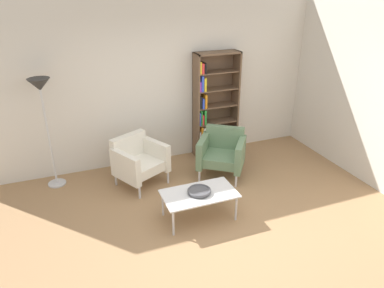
{
  "coord_description": "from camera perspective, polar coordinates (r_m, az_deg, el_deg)",
  "views": [
    {
      "loc": [
        -1.66,
        -3.38,
        3.04
      ],
      "look_at": [
        -0.03,
        0.84,
        0.95
      ],
      "focal_mm": 33.76,
      "sensor_mm": 36.0,
      "label": 1
    }
  ],
  "objects": [
    {
      "name": "bookshelf_tall",
      "position": [
        6.53,
        3.11,
        5.85
      ],
      "size": [
        0.8,
        0.3,
        1.9
      ],
      "color": "brown",
      "rests_on": "ground_plane"
    },
    {
      "name": "floor_lamp_torchiere",
      "position": [
        5.72,
        -22.65,
        6.7
      ],
      "size": [
        0.32,
        0.32,
        1.74
      ],
      "color": "silver",
      "rests_on": "ground_plane"
    },
    {
      "name": "armchair_spare_guest",
      "position": [
        5.78,
        -8.49,
        -2.5
      ],
      "size": [
        0.92,
        0.9,
        0.78
      ],
      "rotation": [
        0.0,
        0.0,
        0.47
      ],
      "color": "white",
      "rests_on": "ground_plane"
    },
    {
      "name": "armchair_by_bookshelf",
      "position": [
        6.0,
        4.78,
        -1.24
      ],
      "size": [
        0.95,
        0.93,
        0.78
      ],
      "rotation": [
        0.0,
        0.0,
        -0.63
      ],
      "color": "slate",
      "rests_on": "ground_plane"
    },
    {
      "name": "plaster_back_panel",
      "position": [
        6.28,
        -5.15,
        10.02
      ],
      "size": [
        6.4,
        0.12,
        2.9
      ],
      "primitive_type": "cube",
      "color": "silver",
      "rests_on": "ground_plane"
    },
    {
      "name": "coffee_table_low",
      "position": [
        4.93,
        1.15,
        -8.05
      ],
      "size": [
        1.0,
        0.56,
        0.4
      ],
      "color": "silver",
      "rests_on": "ground_plane"
    },
    {
      "name": "decorative_bowl",
      "position": [
        4.89,
        1.16,
        -7.39
      ],
      "size": [
        0.32,
        0.32,
        0.05
      ],
      "color": "#4C4C51",
      "rests_on": "coffee_table_low"
    },
    {
      "name": "plaster_right_partition",
      "position": [
        6.23,
        26.77,
        7.35
      ],
      "size": [
        0.12,
        5.2,
        2.9
      ],
      "primitive_type": "cube",
      "color": "silver",
      "rests_on": "ground_plane"
    },
    {
      "name": "ground_plane",
      "position": [
        4.84,
        4.06,
        -14.18
      ],
      "size": [
        8.32,
        8.32,
        0.0
      ],
      "primitive_type": "plane",
      "color": "#9E7751"
    }
  ]
}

